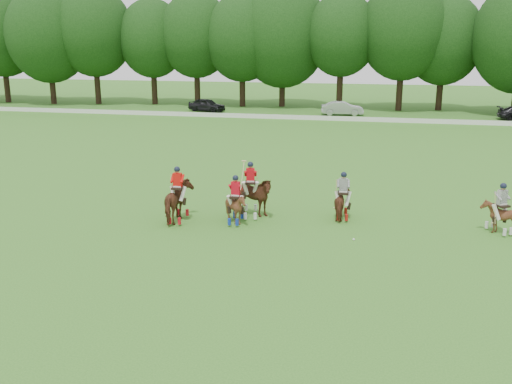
% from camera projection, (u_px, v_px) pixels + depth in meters
% --- Properties ---
extents(ground, '(180.00, 180.00, 0.00)m').
position_uv_depth(ground, '(228.00, 259.00, 20.42)').
color(ground, '#316B1E').
rests_on(ground, ground).
extents(tree_line, '(117.98, 14.32, 14.75)m').
position_uv_depth(tree_line, '(344.00, 35.00, 63.56)').
color(tree_line, black).
rests_on(tree_line, ground).
extents(boundary_rail, '(120.00, 0.10, 0.44)m').
position_uv_depth(boundary_rail, '(331.00, 118.00, 56.19)').
color(boundary_rail, white).
rests_on(boundary_rail, ground).
extents(car_left, '(4.58, 2.92, 1.45)m').
position_uv_depth(car_left, '(207.00, 105.00, 63.35)').
color(car_left, black).
rests_on(car_left, ground).
extents(car_mid, '(4.55, 2.07, 1.45)m').
position_uv_depth(car_mid, '(342.00, 108.00, 60.15)').
color(car_mid, '#AFB0B4').
rests_on(car_mid, ground).
extents(polo_red_a, '(1.30, 2.12, 2.42)m').
position_uv_depth(polo_red_a, '(178.00, 202.00, 24.45)').
color(polo_red_a, '#462212').
rests_on(polo_red_a, ground).
extents(polo_red_b, '(2.06, 1.86, 2.48)m').
position_uv_depth(polo_red_b, '(250.00, 197.00, 25.14)').
color(polo_red_b, '#462212').
rests_on(polo_red_b, ground).
extents(polo_red_c, '(1.16, 1.29, 2.66)m').
position_uv_depth(polo_red_c, '(236.00, 207.00, 24.21)').
color(polo_red_c, '#462212').
rests_on(polo_red_c, ground).
extents(polo_stripe_a, '(1.04, 1.69, 2.11)m').
position_uv_depth(polo_stripe_a, '(343.00, 202.00, 24.84)').
color(polo_stripe_a, '#462212').
rests_on(polo_stripe_a, ground).
extents(polo_stripe_b, '(1.59, 1.63, 2.09)m').
position_uv_depth(polo_stripe_b, '(500.00, 216.00, 22.97)').
color(polo_stripe_b, '#462212').
rests_on(polo_stripe_b, ground).
extents(polo_ball, '(0.09, 0.09, 0.09)m').
position_uv_depth(polo_ball, '(354.00, 239.00, 22.28)').
color(polo_ball, white).
rests_on(polo_ball, ground).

